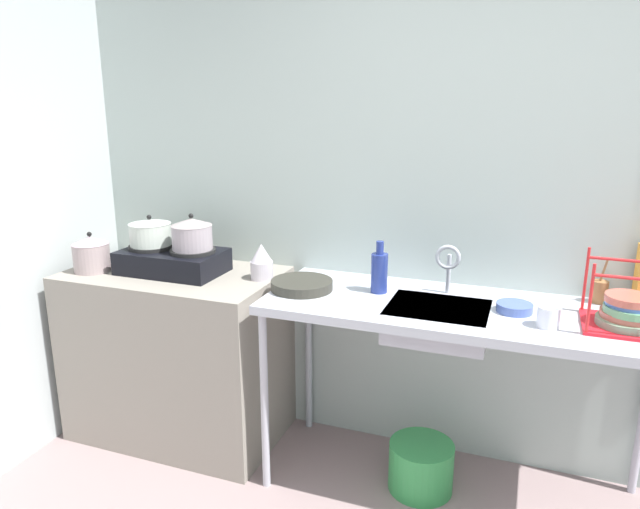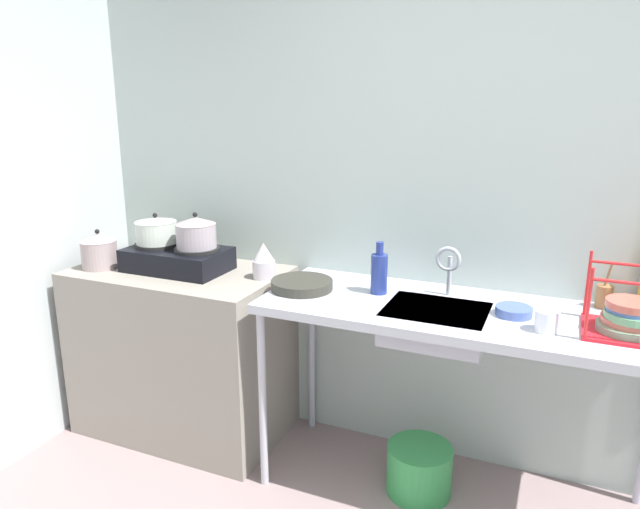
{
  "view_description": "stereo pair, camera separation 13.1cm",
  "coord_description": "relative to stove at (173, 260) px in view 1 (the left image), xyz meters",
  "views": [
    {
      "loc": [
        -0.09,
        -1.05,
        1.73
      ],
      "look_at": [
        -0.97,
        1.32,
        1.06
      ],
      "focal_mm": 32.5,
      "sensor_mm": 36.0,
      "label": 1
    },
    {
      "loc": [
        0.03,
        -1.0,
        1.73
      ],
      "look_at": [
        -0.97,
        1.32,
        1.06
      ],
      "focal_mm": 32.5,
      "sensor_mm": 36.0,
      "label": 2
    }
  ],
  "objects": [
    {
      "name": "wall_back",
      "position": [
        1.76,
        0.36,
        0.43
      ],
      "size": [
        5.51,
        0.1,
        2.77
      ],
      "primitive_type": "cube",
      "color": "#ACBBB5",
      "rests_on": "ground"
    },
    {
      "name": "counter_concrete",
      "position": [
        -0.0,
        0.0,
        -0.51
      ],
      "size": [
        1.07,
        0.62,
        0.89
      ],
      "primitive_type": "cube",
      "color": "gray",
      "rests_on": "ground"
    },
    {
      "name": "counter_sink",
      "position": [
        1.42,
        -0.0,
        -0.13
      ],
      "size": [
        1.67,
        0.62,
        0.89
      ],
      "color": "#B3B8C4",
      "rests_on": "ground"
    },
    {
      "name": "stove",
      "position": [
        0.0,
        0.0,
        0.0
      ],
      "size": [
        0.51,
        0.31,
        0.13
      ],
      "color": "black",
      "rests_on": "counter_concrete"
    },
    {
      "name": "pot_on_left_burner",
      "position": [
        -0.12,
        0.0,
        0.14
      ],
      "size": [
        0.21,
        0.21,
        0.16
      ],
      "color": "silver",
      "rests_on": "stove"
    },
    {
      "name": "pot_on_right_burner",
      "position": [
        0.12,
        0.0,
        0.15
      ],
      "size": [
        0.2,
        0.2,
        0.18
      ],
      "color": "#9F929A",
      "rests_on": "stove"
    },
    {
      "name": "pot_beside_stove",
      "position": [
        -0.4,
        -0.12,
        0.03
      ],
      "size": [
        0.18,
        0.18,
        0.2
      ],
      "color": "#A69192",
      "rests_on": "counter_concrete"
    },
    {
      "name": "percolator",
      "position": [
        0.47,
        0.06,
        0.02
      ],
      "size": [
        0.11,
        0.11,
        0.18
      ],
      "color": "silver",
      "rests_on": "counter_concrete"
    },
    {
      "name": "sink_basin",
      "position": [
        1.34,
        -0.04,
        -0.13
      ],
      "size": [
        0.42,
        0.34,
        0.13
      ],
      "primitive_type": "cube",
      "color": "#B3B8C4",
      "rests_on": "counter_sink"
    },
    {
      "name": "faucet",
      "position": [
        1.34,
        0.13,
        0.09
      ],
      "size": [
        0.11,
        0.07,
        0.23
      ],
      "color": "#B3B8C4",
      "rests_on": "counter_sink"
    },
    {
      "name": "frying_pan",
      "position": [
        0.71,
        -0.03,
        -0.04
      ],
      "size": [
        0.28,
        0.28,
        0.04
      ],
      "primitive_type": "cylinder",
      "color": "#323029",
      "rests_on": "counter_sink"
    },
    {
      "name": "dish_rack",
      "position": [
        2.05,
        -0.02,
        -0.0
      ],
      "size": [
        0.32,
        0.28,
        0.27
      ],
      "color": "red",
      "rests_on": "counter_sink"
    },
    {
      "name": "cup_by_rack",
      "position": [
        1.77,
        -0.12,
        -0.02
      ],
      "size": [
        0.09,
        0.09,
        0.08
      ],
      "primitive_type": "cylinder",
      "color": "silver",
      "rests_on": "counter_sink"
    },
    {
      "name": "small_bowl_on_drainboard",
      "position": [
        1.64,
        0.01,
        -0.05
      ],
      "size": [
        0.15,
        0.15,
        0.04
      ],
      "primitive_type": "cylinder",
      "color": "#4A61AB",
      "rests_on": "counter_sink"
    },
    {
      "name": "bottle_by_sink",
      "position": [
        1.05,
        0.06,
        0.03
      ],
      "size": [
        0.08,
        0.08,
        0.24
      ],
      "color": "navy",
      "rests_on": "counter_sink"
    },
    {
      "name": "utensil_jar",
      "position": [
        1.97,
        0.26,
        -0.01
      ],
      "size": [
        0.07,
        0.07,
        0.2
      ],
      "color": "#95643A",
      "rests_on": "counter_sink"
    },
    {
      "name": "bucket_on_floor",
      "position": [
        1.3,
        -0.04,
        -0.84
      ],
      "size": [
        0.29,
        0.29,
        0.23
      ],
      "primitive_type": "cylinder",
      "color": "#308D46",
      "rests_on": "ground"
    }
  ]
}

